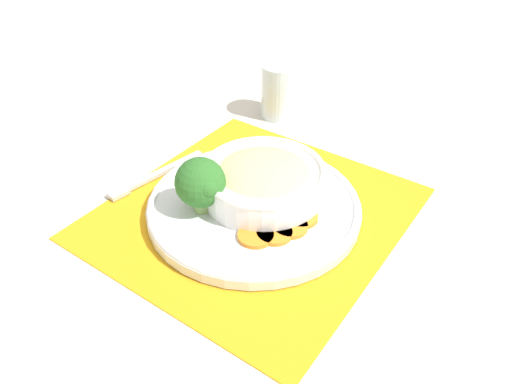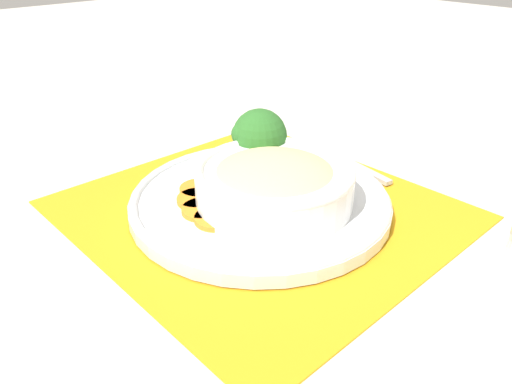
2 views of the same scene
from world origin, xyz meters
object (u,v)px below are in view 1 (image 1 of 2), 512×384
object	(u,v)px
bowl	(266,180)
water_glass	(280,94)
fork	(148,178)
broccoli_floret	(201,183)

from	to	relation	value
bowl	water_glass	bearing A→B (deg)	-60.44
water_glass	fork	xyz separation A→B (m)	(0.05, 0.32, -0.04)
water_glass	fork	bearing A→B (deg)	81.66
bowl	fork	bearing A→B (deg)	17.30
bowl	water_glass	size ratio (longest dim) A/B	1.77
water_glass	fork	size ratio (longest dim) A/B	0.58
fork	water_glass	bearing A→B (deg)	-89.08
bowl	fork	distance (m)	0.21
broccoli_floret	fork	xyz separation A→B (m)	(0.14, -0.02, -0.06)
bowl	fork	world-z (taller)	bowl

